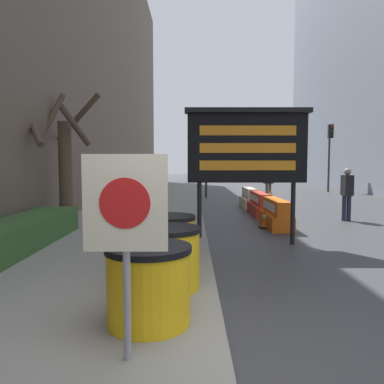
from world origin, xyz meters
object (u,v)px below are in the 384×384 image
message_board (246,147)px  traffic_cone_near (254,195)px  traffic_cone_mid (270,195)px  traffic_light_near_curb (205,143)px  barrel_drum_back (167,240)px  barrel_drum_middle (166,257)px  traffic_cone_far (264,218)px  barrel_drum_foreground (148,284)px  jersey_barrier_red_striped (258,205)px  jersey_barrier_cream (248,199)px  jersey_barrier_orange_far (274,215)px  pedestrian_passerby (267,180)px  pedestrian_worker (346,190)px  traffic_light_far_side (329,143)px  warning_sign (124,217)px

message_board → traffic_cone_near: (1.85, 9.72, -1.85)m
traffic_cone_mid → traffic_light_near_curb: (-2.89, 2.34, 2.52)m
traffic_cone_near → traffic_light_near_curb: (-2.28, 1.77, 2.55)m
barrel_drum_back → barrel_drum_middle: bearing=-87.1°
traffic_cone_far → traffic_light_near_curb: 9.84m
traffic_cone_near → traffic_cone_far: traffic_cone_far is taller
barrel_drum_foreground → traffic_light_near_curb: traffic_light_near_curb is taller
jersey_barrier_red_striped → traffic_cone_far: bearing=-97.0°
barrel_drum_back → jersey_barrier_cream: 9.61m
barrel_drum_foreground → barrel_drum_middle: same height
jersey_barrier_orange_far → traffic_cone_mid: size_ratio=3.04×
traffic_cone_near → traffic_cone_far: size_ratio=0.99×
traffic_cone_far → pedestrian_passerby: 8.05m
barrel_drum_back → traffic_cone_near: barrel_drum_back is taller
barrel_drum_back → jersey_barrier_orange_far: bearing=58.8°
barrel_drum_foreground → traffic_light_near_curb: size_ratio=0.22×
jersey_barrier_orange_far → jersey_barrier_cream: 4.78m
pedestrian_worker → pedestrian_passerby: (-1.07, 6.53, 0.03)m
traffic_cone_near → traffic_light_far_side: bearing=45.4°
traffic_light_near_curb → barrel_drum_foreground: bearing=-94.2°
warning_sign → message_board: (1.70, 5.12, 0.79)m
message_board → pedestrian_worker: message_board is taller
barrel_drum_back → message_board: message_board is taller
jersey_barrier_orange_far → barrel_drum_foreground: bearing=-112.6°
jersey_barrier_orange_far → jersey_barrier_cream: bearing=90.0°
barrel_drum_foreground → traffic_cone_far: (2.43, 6.47, -0.28)m
barrel_drum_foreground → traffic_cone_mid: 14.15m
traffic_cone_mid → warning_sign: bearing=-106.3°
jersey_barrier_red_striped → traffic_cone_mid: bearing=73.5°
traffic_light_near_curb → warning_sign: bearing=-94.4°
barrel_drum_middle → message_board: 3.96m
traffic_cone_mid → jersey_barrier_cream: bearing=-121.5°
barrel_drum_back → jersey_barrier_red_striped: (2.68, 6.90, -0.21)m
traffic_cone_near → pedestrian_worker: (1.73, -6.34, 0.69)m
traffic_cone_near → warning_sign: bearing=-103.5°
traffic_cone_far → jersey_barrier_orange_far: bearing=22.2°
barrel_drum_foreground → barrel_drum_middle: (0.11, 1.08, 0.00)m
barrel_drum_middle → traffic_light_near_curb: size_ratio=0.22×
jersey_barrier_red_striped → pedestrian_passerby: bearing=75.4°
barrel_drum_back → traffic_cone_near: size_ratio=1.56×
traffic_cone_far → warning_sign: bearing=-109.3°
barrel_drum_foreground → traffic_light_far_side: 21.85m
traffic_cone_mid → barrel_drum_back: bearing=-109.4°
message_board → jersey_barrier_orange_far: 3.05m
barrel_drum_back → jersey_barrier_cream: barrel_drum_back is taller
jersey_barrier_red_striped → pedestrian_worker: pedestrian_worker is taller
traffic_cone_mid → traffic_light_far_side: size_ratio=0.15×
pedestrian_passerby → barrel_drum_middle: bearing=-78.7°
warning_sign → pedestrian_worker: size_ratio=1.03×
traffic_cone_mid → traffic_cone_far: bearing=-103.1°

